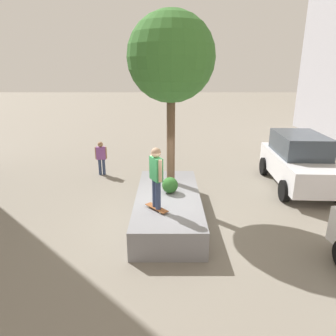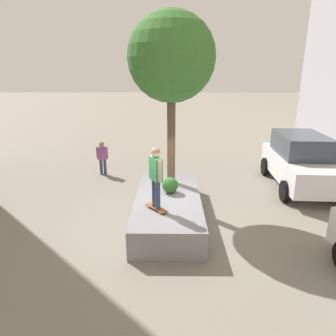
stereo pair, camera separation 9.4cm
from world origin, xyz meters
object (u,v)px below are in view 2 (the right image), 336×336
(skateboard, at_px, (156,208))
(pedestrian_crossing, at_px, (102,156))
(sedan_parked, at_px, (300,161))
(skateboarder, at_px, (156,174))
(plaza_tree, at_px, (171,59))
(planter_ledge, at_px, (168,207))

(skateboard, relative_size, pedestrian_crossing, 0.47)
(sedan_parked, bearing_deg, skateboarder, -55.11)
(plaza_tree, xyz_separation_m, pedestrian_crossing, (-3.16, -3.13, -4.04))
(plaza_tree, distance_m, skateboarder, 3.79)
(pedestrian_crossing, bearing_deg, skateboarder, 26.72)
(planter_ledge, relative_size, plaza_tree, 0.86)
(plaza_tree, bearing_deg, skateboard, -10.72)
(planter_ledge, distance_m, plaza_tree, 4.67)
(planter_ledge, bearing_deg, sedan_parked, 118.28)
(skateboarder, bearing_deg, plaza_tree, 169.28)
(sedan_parked, relative_size, pedestrian_crossing, 3.06)
(plaza_tree, xyz_separation_m, sedan_parked, (-1.72, 5.22, -3.84))
(plaza_tree, distance_m, skateboard, 4.65)
(skateboarder, relative_size, pedestrian_crossing, 1.12)
(planter_ledge, xyz_separation_m, sedan_parked, (-2.86, 5.32, 0.69))
(planter_ledge, distance_m, sedan_parked, 6.08)
(plaza_tree, bearing_deg, planter_ledge, -4.83)
(skateboard, height_order, skateboarder, skateboarder)
(skateboard, distance_m, sedan_parked, 6.88)
(planter_ledge, relative_size, skateboarder, 2.74)
(skateboard, xyz_separation_m, pedestrian_crossing, (-5.37, -2.71, 0.03))
(skateboard, bearing_deg, skateboarder, 165.96)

